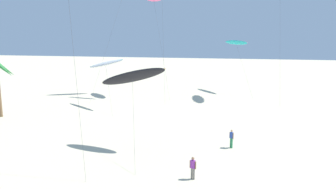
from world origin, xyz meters
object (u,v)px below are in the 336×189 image
at_px(flying_kite_6, 132,77).
at_px(person_foreground_walker, 231,138).
at_px(person_mid_field, 193,167).
at_px(flying_kite_9, 236,42).
at_px(flying_kite_3, 106,64).

bearing_deg(flying_kite_6, person_foreground_walker, 11.12).
height_order(flying_kite_6, person_mid_field, flying_kite_6).
relative_size(person_foreground_walker, person_mid_field, 1.03).
xyz_separation_m(flying_kite_9, person_mid_field, (-1.53, -39.47, -7.91)).
height_order(flying_kite_9, person_mid_field, flying_kite_9).
distance_m(flying_kite_6, person_foreground_walker, 10.37).
bearing_deg(person_foreground_walker, flying_kite_6, -168.88).
xyz_separation_m(flying_kite_6, person_mid_field, (6.29, -5.59, -5.51)).
xyz_separation_m(flying_kite_3, person_mid_field, (15.82, -21.37, -5.21)).
height_order(flying_kite_9, person_foreground_walker, flying_kite_9).
xyz_separation_m(flying_kite_3, flying_kite_6, (9.53, -15.78, 0.30)).
height_order(person_foreground_walker, person_mid_field, person_foreground_walker).
relative_size(flying_kite_9, person_foreground_walker, 6.17).
xyz_separation_m(flying_kite_3, person_foreground_walker, (18.16, -14.09, -5.18)).
bearing_deg(flying_kite_3, flying_kite_6, -58.88).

